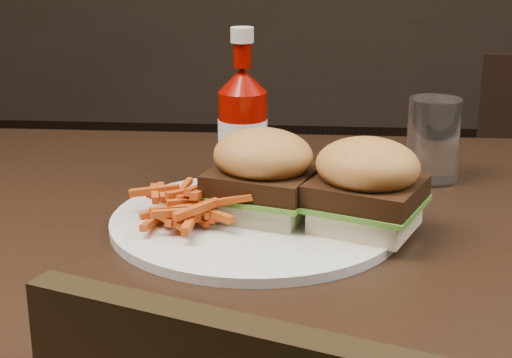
# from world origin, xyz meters

# --- Properties ---
(dining_table) EXTENTS (1.20, 0.80, 0.04)m
(dining_table) POSITION_xyz_m (0.00, 0.00, 0.73)
(dining_table) COLOR black
(dining_table) RESTS_ON ground
(plate) EXTENTS (0.31, 0.31, 0.01)m
(plate) POSITION_xyz_m (-0.10, 0.00, 0.76)
(plate) COLOR white
(plate) RESTS_ON dining_table
(sandwich_half_a) EXTENTS (0.12, 0.11, 0.02)m
(sandwich_half_a) POSITION_xyz_m (-0.09, 0.01, 0.77)
(sandwich_half_a) COLOR beige
(sandwich_half_a) RESTS_ON plate
(sandwich_half_b) EXTENTS (0.12, 0.12, 0.02)m
(sandwich_half_b) POSITION_xyz_m (0.02, -0.02, 0.77)
(sandwich_half_b) COLOR #F4E8BD
(sandwich_half_b) RESTS_ON plate
(fries_pile) EXTENTS (0.12, 0.12, 0.04)m
(fries_pile) POSITION_xyz_m (-0.16, -0.01, 0.78)
(fries_pile) COLOR #C22C01
(fries_pile) RESTS_ON plate
(ketchup_bottle) EXTENTS (0.08, 0.08, 0.12)m
(ketchup_bottle) POSITION_xyz_m (-0.12, 0.14, 0.81)
(ketchup_bottle) COLOR #830801
(ketchup_bottle) RESTS_ON dining_table
(tumbler) EXTENTS (0.08, 0.08, 0.10)m
(tumbler) POSITION_xyz_m (0.11, 0.18, 0.81)
(tumbler) COLOR white
(tumbler) RESTS_ON dining_table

